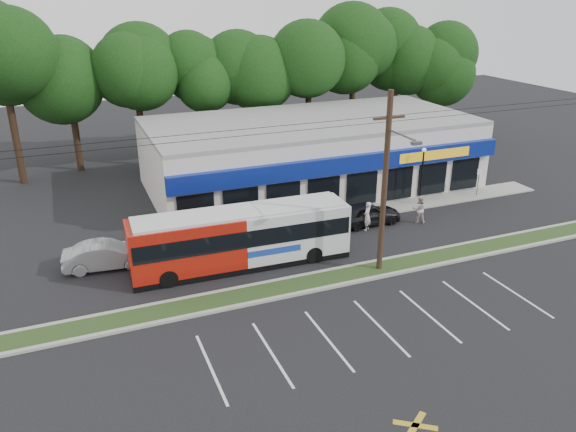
# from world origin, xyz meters

# --- Properties ---
(ground) EXTENTS (120.00, 120.00, 0.00)m
(ground) POSITION_xyz_m (0.00, 0.00, 0.00)
(ground) COLOR black
(ground) RESTS_ON ground
(grass_strip) EXTENTS (40.00, 1.60, 0.12)m
(grass_strip) POSITION_xyz_m (0.00, 1.00, 0.06)
(grass_strip) COLOR #1F3716
(grass_strip) RESTS_ON ground
(curb_south) EXTENTS (40.00, 0.25, 0.14)m
(curb_south) POSITION_xyz_m (0.00, 0.15, 0.07)
(curb_south) COLOR #9E9E93
(curb_south) RESTS_ON ground
(curb_north) EXTENTS (40.00, 0.25, 0.14)m
(curb_north) POSITION_xyz_m (0.00, 1.85, 0.07)
(curb_north) COLOR #9E9E93
(curb_north) RESTS_ON ground
(sidewalk) EXTENTS (32.00, 2.20, 0.10)m
(sidewalk) POSITION_xyz_m (5.00, 9.00, 0.05)
(sidewalk) COLOR #9E9E93
(sidewalk) RESTS_ON ground
(strip_mall) EXTENTS (25.00, 12.55, 5.30)m
(strip_mall) POSITION_xyz_m (5.50, 15.91, 2.65)
(strip_mall) COLOR beige
(strip_mall) RESTS_ON ground
(utility_pole) EXTENTS (50.00, 2.77, 10.00)m
(utility_pole) POSITION_xyz_m (2.83, 0.93, 5.41)
(utility_pole) COLOR black
(utility_pole) RESTS_ON ground
(lamp_post) EXTENTS (0.30, 0.30, 4.25)m
(lamp_post) POSITION_xyz_m (11.00, 8.80, 2.67)
(lamp_post) COLOR black
(lamp_post) RESTS_ON ground
(sign_post) EXTENTS (0.45, 0.10, 2.23)m
(sign_post) POSITION_xyz_m (16.00, 8.57, 1.56)
(sign_post) COLOR #59595E
(sign_post) RESTS_ON ground
(tree_line) EXTENTS (46.76, 6.76, 11.83)m
(tree_line) POSITION_xyz_m (4.00, 26.00, 8.42)
(tree_line) COLOR black
(tree_line) RESTS_ON ground
(metrobus) EXTENTS (12.46, 3.02, 3.33)m
(metrobus) POSITION_xyz_m (-3.91, 4.50, 1.76)
(metrobus) COLOR #A3170C
(metrobus) RESTS_ON ground
(car_dark) EXTENTS (4.53, 1.89, 1.53)m
(car_dark) POSITION_xyz_m (5.63, 7.00, 0.77)
(car_dark) COLOR black
(car_dark) RESTS_ON ground
(car_silver) EXTENTS (4.84, 2.12, 1.55)m
(car_silver) POSITION_xyz_m (-11.06, 7.00, 0.77)
(car_silver) COLOR #969A9D
(car_silver) RESTS_ON ground
(pedestrian_a) EXTENTS (0.84, 0.80, 1.93)m
(pedestrian_a) POSITION_xyz_m (5.14, 6.19, 0.97)
(pedestrian_a) COLOR beige
(pedestrian_a) RESTS_ON ground
(pedestrian_b) EXTENTS (1.13, 1.03, 1.89)m
(pedestrian_b) POSITION_xyz_m (9.00, 6.00, 0.94)
(pedestrian_b) COLOR beige
(pedestrian_b) RESTS_ON ground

